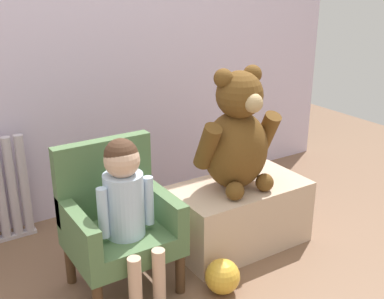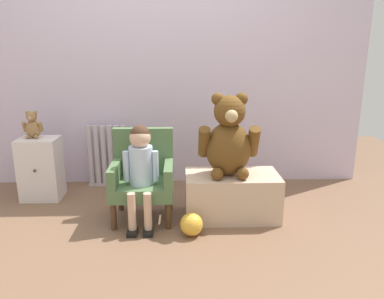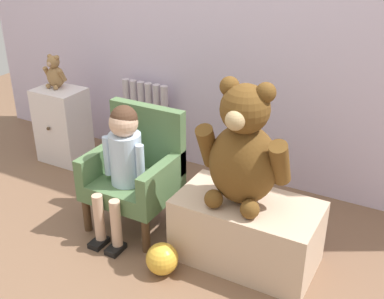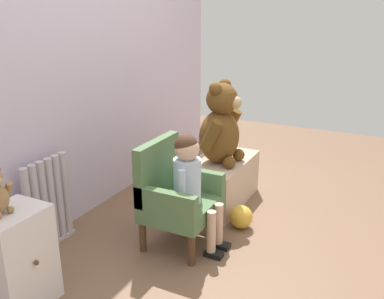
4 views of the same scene
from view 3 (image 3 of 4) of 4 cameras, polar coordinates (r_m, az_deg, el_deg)
name	(u,v)px [view 3 (image 3 of 4)]	position (r m, az deg, el deg)	size (l,w,h in m)	color
ground_plane	(104,268)	(2.51, -10.43, -13.69)	(6.00, 6.00, 0.00)	brown
radiator	(146,122)	(3.37, -5.45, 3.24)	(0.37, 0.05, 0.57)	#C1B5BF
small_dresser	(63,125)	(3.48, -15.05, 2.80)	(0.32, 0.28, 0.53)	silver
child_armchair	(137,170)	(2.65, -6.59, -2.44)	(0.45, 0.40, 0.67)	#517246
child_figure	(123,154)	(2.50, -8.21, -0.50)	(0.25, 0.35, 0.73)	silver
low_bench	(246,231)	(2.44, 6.46, -9.58)	(0.70, 0.38, 0.34)	#D0B193
large_teddy_bear	(243,151)	(2.22, 6.11, -0.21)	(0.44, 0.31, 0.61)	brown
small_teddy_bear	(55,73)	(3.40, -15.94, 8.69)	(0.17, 0.12, 0.23)	olive
toy_ball	(162,259)	(2.40, -3.57, -12.81)	(0.16, 0.16, 0.16)	gold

